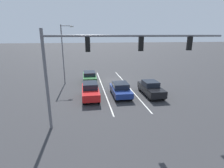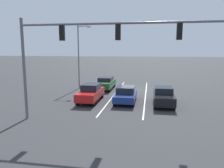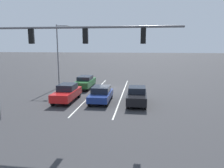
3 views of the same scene
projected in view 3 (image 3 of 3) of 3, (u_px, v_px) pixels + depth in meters
name	position (u px, v px, depth m)	size (l,w,h in m)	color
ground_plane	(111.00, 89.00, 26.78)	(240.00, 240.00, 0.00)	#333335
lane_stripe_left_divider	(123.00, 94.00, 24.01)	(0.12, 17.22, 0.01)	silver
lane_stripe_center_divider	(93.00, 93.00, 24.44)	(0.12, 17.22, 0.01)	silver
car_black_leftlane_front	(137.00, 95.00, 19.78)	(1.71, 4.41, 1.55)	black
car_red_rightlane_front	(67.00, 93.00, 20.70)	(1.71, 4.43, 1.63)	red
car_navy_midlane_front	(101.00, 94.00, 20.47)	(1.81, 4.14, 1.46)	navy
car_darkgreen_rightlane_second	(85.00, 82.00, 26.82)	(1.76, 4.61, 1.51)	#1E5928
traffic_signal_gantry	(51.00, 47.00, 14.24)	(12.60, 0.37, 6.86)	slate
street_lamp_right_shoulder	(59.00, 52.00, 26.63)	(1.65, 0.24, 7.68)	slate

